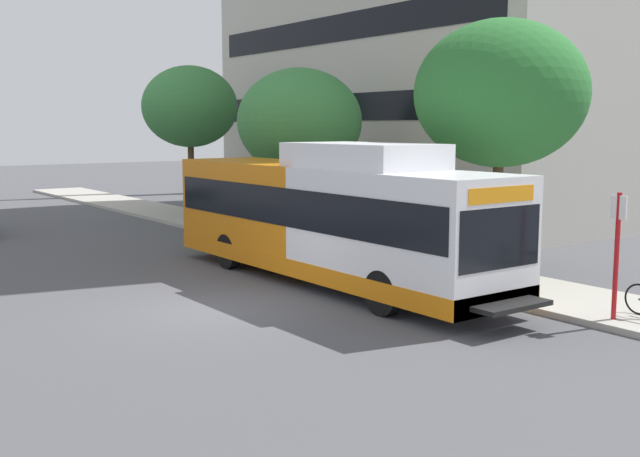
% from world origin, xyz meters
% --- Properties ---
extents(ground_plane, '(120.00, 120.00, 0.00)m').
position_xyz_m(ground_plane, '(0.00, 8.00, 0.00)').
color(ground_plane, '#4C4C51').
extents(sidewalk_curb, '(3.00, 56.00, 0.14)m').
position_xyz_m(sidewalk_curb, '(7.00, 6.00, 0.07)').
color(sidewalk_curb, '#A8A399').
rests_on(sidewalk_curb, ground).
extents(transit_bus, '(2.58, 12.25, 3.65)m').
position_xyz_m(transit_bus, '(3.89, 0.92, 1.70)').
color(transit_bus, white).
rests_on(transit_bus, ground).
extents(bus_stop_sign_pole, '(0.10, 0.36, 2.60)m').
position_xyz_m(bus_stop_sign_pole, '(6.01, -5.99, 1.65)').
color(bus_stop_sign_pole, red).
rests_on(bus_stop_sign_pole, sidewalk_curb).
extents(street_tree_near_stop, '(4.60, 4.60, 6.73)m').
position_xyz_m(street_tree_near_stop, '(8.14, -0.99, 4.91)').
color(street_tree_near_stop, '#4C3823').
rests_on(street_tree_near_stop, sidewalk_curb).
extents(street_tree_mid_block, '(4.46, 4.46, 5.97)m').
position_xyz_m(street_tree_mid_block, '(7.73, 7.84, 4.21)').
color(street_tree_mid_block, '#4C3823').
rests_on(street_tree_mid_block, sidewalk_curb).
extents(street_tree_far_block, '(4.29, 4.29, 6.62)m').
position_xyz_m(street_tree_far_block, '(7.85, 16.77, 4.92)').
color(street_tree_far_block, '#4C3823').
rests_on(street_tree_far_block, sidewalk_curb).
extents(lattice_comm_tower, '(1.10, 1.10, 24.11)m').
position_xyz_m(lattice_comm_tower, '(16.12, 26.47, 7.88)').
color(lattice_comm_tower, '#B7B7BC').
rests_on(lattice_comm_tower, ground).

